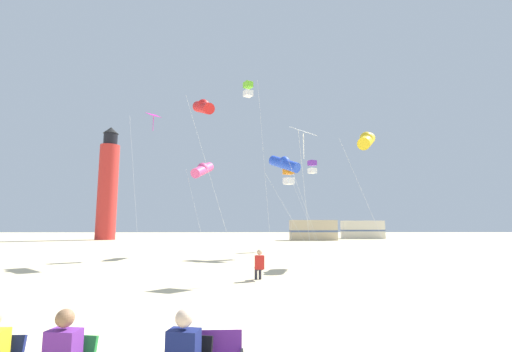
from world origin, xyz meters
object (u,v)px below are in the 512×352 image
at_px(kite_flyer_standing, 259,264).
at_px(kite_diamond_white, 303,136).
at_px(kite_tube_rainbow, 203,169).
at_px(kite_box_violet, 312,167).
at_px(kite_box_lime, 248,90).
at_px(kite_tube_gold, 366,140).
at_px(kite_tube_blue, 284,163).
at_px(kite_diamond_magenta, 152,121).
at_px(lighthouse_distant, 108,186).
at_px(kite_tube_scarlet, 203,107).
at_px(rv_van_tan, 313,230).
at_px(rv_van_cream, 362,230).
at_px(kite_box_orange, 289,176).

height_order(kite_flyer_standing, kite_diamond_white, kite_diamond_white).
xyz_separation_m(kite_tube_rainbow, kite_box_violet, (8.92, 5.58, 1.12)).
relative_size(kite_box_lime, kite_diamond_white, 2.09).
height_order(kite_box_violet, kite_tube_gold, kite_box_violet).
height_order(kite_tube_blue, kite_diamond_white, kite_tube_blue).
distance_m(kite_tube_rainbow, kite_box_violet, 10.58).
distance_m(kite_tube_gold, kite_diamond_magenta, 15.32).
relative_size(kite_box_lime, lighthouse_distant, 0.78).
height_order(kite_tube_scarlet, rv_van_tan, kite_tube_scarlet).
distance_m(kite_diamond_magenta, rv_van_tan, 30.72).
bearing_deg(kite_box_violet, kite_diamond_magenta, -157.07).
height_order(kite_diamond_magenta, rv_van_cream, kite_diamond_magenta).
relative_size(kite_flyer_standing, kite_box_orange, 0.19).
distance_m(kite_box_violet, kite_box_lime, 8.98).
bearing_deg(kite_box_violet, rv_van_cream, 64.26).
xyz_separation_m(kite_flyer_standing, kite_tube_gold, (6.32, 5.85, 6.29)).
bearing_deg(kite_tube_gold, kite_flyer_standing, -137.20).
height_order(kite_tube_rainbow, kite_tube_gold, kite_tube_gold).
bearing_deg(kite_box_violet, kite_tube_scarlet, -132.26).
xyz_separation_m(kite_flyer_standing, rv_van_cream, (17.43, 42.47, 0.78)).
xyz_separation_m(kite_tube_rainbow, rv_van_tan, (12.32, 24.96, -4.67)).
xyz_separation_m(kite_box_orange, rv_van_tan, (6.22, 25.93, -4.07)).
distance_m(kite_tube_gold, kite_tube_blue, 6.18).
bearing_deg(kite_tube_blue, kite_tube_gold, -45.80).
height_order(kite_tube_gold, kite_diamond_magenta, kite_diamond_magenta).
bearing_deg(kite_tube_blue, kite_tube_scarlet, -154.43).
xyz_separation_m(kite_tube_scarlet, kite_box_lime, (2.80, 4.82, 3.06)).
height_order(kite_tube_scarlet, kite_tube_gold, kite_tube_scarlet).
bearing_deg(kite_tube_scarlet, rv_van_tan, 67.55).
bearing_deg(kite_diamond_white, kite_tube_scarlet, 127.26).
distance_m(kite_tube_gold, kite_box_lime, 11.09).
distance_m(kite_box_violet, lighthouse_distant, 34.35).
bearing_deg(kite_tube_blue, kite_diamond_white, -90.63).
relative_size(kite_box_violet, kite_box_lime, 0.59).
bearing_deg(kite_tube_gold, kite_box_orange, 130.79).
relative_size(kite_box_lime, rv_van_cream, 2.02).
distance_m(kite_flyer_standing, kite_box_orange, 11.77).
xyz_separation_m(kite_flyer_standing, kite_tube_scarlet, (-3.30, 7.72, 8.85)).
height_order(kite_diamond_magenta, kite_diamond_white, kite_diamond_magenta).
bearing_deg(kite_tube_scarlet, rv_van_cream, 59.19).
bearing_deg(kite_box_orange, kite_tube_scarlet, -153.91).
bearing_deg(kite_diamond_white, kite_tube_blue, 89.37).
bearing_deg(kite_tube_gold, kite_box_violet, 95.95).
xyz_separation_m(kite_flyer_standing, kite_box_orange, (2.33, 10.47, 4.84)).
xyz_separation_m(kite_tube_blue, rv_van_cream, (15.40, 32.21, -4.93)).
xyz_separation_m(rv_van_tan, rv_van_cream, (8.87, 6.07, 0.00)).
xyz_separation_m(kite_tube_rainbow, kite_diamond_magenta, (-3.82, 0.19, 3.66)).
xyz_separation_m(kite_box_violet, kite_tube_gold, (1.16, -11.17, -0.29)).
relative_size(kite_tube_rainbow, rv_van_tan, 1.04).
bearing_deg(kite_tube_scarlet, kite_diamond_magenta, 137.58).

